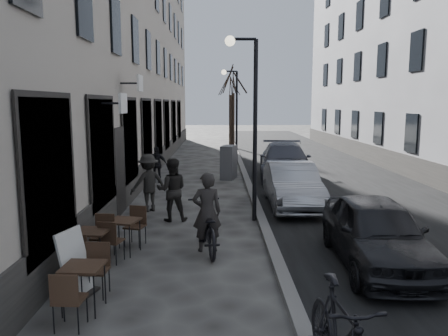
{
  "coord_description": "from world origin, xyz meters",
  "views": [
    {
      "loc": [
        -1.03,
        -6.04,
        3.31
      ],
      "look_at": [
        -0.89,
        4.04,
        1.8
      ],
      "focal_mm": 35.0,
      "sensor_mm": 36.0,
      "label": 1
    }
  ],
  "objects_px": {
    "car_far": "(285,161)",
    "pedestrian_far": "(156,165)",
    "bistro_set_c": "(124,233)",
    "car_near": "(376,232)",
    "streetlamp_far": "(234,106)",
    "utility_cabinet": "(229,162)",
    "pedestrian_mid": "(148,183)",
    "bistro_set_a": "(84,283)",
    "bicycle": "(207,227)",
    "bistro_set_b": "(92,245)",
    "car_mid": "(292,185)",
    "tree_near": "(233,80)",
    "streetlamp_near": "(249,108)",
    "sign_board": "(76,270)",
    "pedestrian_near": "(172,190)",
    "tree_far": "(230,85)"
  },
  "relations": [
    {
      "from": "car_far",
      "to": "pedestrian_far",
      "type": "bearing_deg",
      "value": -165.35
    },
    {
      "from": "bistro_set_c",
      "to": "car_near",
      "type": "xyz_separation_m",
      "value": [
        5.31,
        -0.8,
        0.24
      ]
    },
    {
      "from": "streetlamp_far",
      "to": "utility_cabinet",
      "type": "distance_m",
      "value": 5.69
    },
    {
      "from": "bistro_set_c",
      "to": "pedestrian_mid",
      "type": "bearing_deg",
      "value": 105.44
    },
    {
      "from": "utility_cabinet",
      "to": "car_near",
      "type": "relative_size",
      "value": 0.36
    },
    {
      "from": "utility_cabinet",
      "to": "car_near",
      "type": "distance_m",
      "value": 10.73
    },
    {
      "from": "bistro_set_a",
      "to": "bicycle",
      "type": "xyz_separation_m",
      "value": [
        1.9,
        2.85,
        0.09
      ]
    },
    {
      "from": "bistro_set_b",
      "to": "car_mid",
      "type": "xyz_separation_m",
      "value": [
        4.9,
        5.23,
        0.22
      ]
    },
    {
      "from": "bicycle",
      "to": "car_mid",
      "type": "height_order",
      "value": "car_mid"
    },
    {
      "from": "tree_near",
      "to": "bicycle",
      "type": "relative_size",
      "value": 2.73
    },
    {
      "from": "streetlamp_near",
      "to": "sign_board",
      "type": "distance_m",
      "value": 6.47
    },
    {
      "from": "streetlamp_far",
      "to": "pedestrian_near",
      "type": "xyz_separation_m",
      "value": [
        -2.15,
        -11.99,
        -2.27
      ]
    },
    {
      "from": "tree_far",
      "to": "bistro_set_b",
      "type": "relative_size",
      "value": 3.56
    },
    {
      "from": "car_near",
      "to": "pedestrian_mid",
      "type": "bearing_deg",
      "value": 141.9
    },
    {
      "from": "utility_cabinet",
      "to": "pedestrian_far",
      "type": "bearing_deg",
      "value": -148.41
    },
    {
      "from": "streetlamp_near",
      "to": "pedestrian_mid",
      "type": "distance_m",
      "value": 3.92
    },
    {
      "from": "streetlamp_far",
      "to": "bistro_set_a",
      "type": "xyz_separation_m",
      "value": [
        -3.0,
        -17.41,
        -2.7
      ]
    },
    {
      "from": "car_mid",
      "to": "pedestrian_far",
      "type": "bearing_deg",
      "value": 139.05
    },
    {
      "from": "streetlamp_near",
      "to": "car_near",
      "type": "height_order",
      "value": "streetlamp_near"
    },
    {
      "from": "streetlamp_near",
      "to": "tree_far",
      "type": "distance_m",
      "value": 21.05
    },
    {
      "from": "streetlamp_far",
      "to": "utility_cabinet",
      "type": "xyz_separation_m",
      "value": [
        -0.39,
        -5.13,
        -2.43
      ]
    },
    {
      "from": "bistro_set_b",
      "to": "bistro_set_c",
      "type": "relative_size",
      "value": 1.01
    },
    {
      "from": "streetlamp_far",
      "to": "car_mid",
      "type": "xyz_separation_m",
      "value": [
        1.51,
        -10.34,
        -2.46
      ]
    },
    {
      "from": "sign_board",
      "to": "streetlamp_far",
      "type": "bearing_deg",
      "value": 96.34
    },
    {
      "from": "pedestrian_mid",
      "to": "car_near",
      "type": "distance_m",
      "value": 7.09
    },
    {
      "from": "streetlamp_far",
      "to": "car_far",
      "type": "xyz_separation_m",
      "value": [
        2.08,
        -5.06,
        -2.39
      ]
    },
    {
      "from": "car_far",
      "to": "sign_board",
      "type": "bearing_deg",
      "value": -109.41
    },
    {
      "from": "bicycle",
      "to": "pedestrian_mid",
      "type": "bearing_deg",
      "value": -72.19
    },
    {
      "from": "streetlamp_near",
      "to": "car_mid",
      "type": "distance_m",
      "value": 3.33
    },
    {
      "from": "streetlamp_far",
      "to": "bistro_set_a",
      "type": "relative_size",
      "value": 3.3
    },
    {
      "from": "sign_board",
      "to": "streetlamp_near",
      "type": "bearing_deg",
      "value": 73.31
    },
    {
      "from": "streetlamp_far",
      "to": "bistro_set_c",
      "type": "relative_size",
      "value": 3.22
    },
    {
      "from": "tree_far",
      "to": "bistro_set_b",
      "type": "distance_m",
      "value": 25.16
    },
    {
      "from": "streetlamp_near",
      "to": "bistro_set_c",
      "type": "height_order",
      "value": "streetlamp_near"
    },
    {
      "from": "bistro_set_b",
      "to": "pedestrian_near",
      "type": "xyz_separation_m",
      "value": [
        1.23,
        3.58,
        0.42
      ]
    },
    {
      "from": "tree_near",
      "to": "car_far",
      "type": "xyz_separation_m",
      "value": [
        2.01,
        -8.06,
        -3.89
      ]
    },
    {
      "from": "tree_far",
      "to": "pedestrian_mid",
      "type": "distance_m",
      "value": 20.45
    },
    {
      "from": "pedestrian_mid",
      "to": "bistro_set_c",
      "type": "bearing_deg",
      "value": 60.56
    },
    {
      "from": "streetlamp_far",
      "to": "car_mid",
      "type": "relative_size",
      "value": 1.2
    },
    {
      "from": "streetlamp_near",
      "to": "car_mid",
      "type": "xyz_separation_m",
      "value": [
        1.51,
        1.66,
        -2.46
      ]
    },
    {
      "from": "bistro_set_c",
      "to": "sign_board",
      "type": "height_order",
      "value": "sign_board"
    },
    {
      "from": "pedestrian_mid",
      "to": "car_near",
      "type": "relative_size",
      "value": 0.43
    },
    {
      "from": "utility_cabinet",
      "to": "car_mid",
      "type": "bearing_deg",
      "value": -54.18
    },
    {
      "from": "tree_near",
      "to": "pedestrian_far",
      "type": "bearing_deg",
      "value": -111.27
    },
    {
      "from": "streetlamp_near",
      "to": "utility_cabinet",
      "type": "distance_m",
      "value": 7.3
    },
    {
      "from": "streetlamp_near",
      "to": "car_far",
      "type": "distance_m",
      "value": 7.63
    },
    {
      "from": "pedestrian_near",
      "to": "car_far",
      "type": "xyz_separation_m",
      "value": [
        4.23,
        6.93,
        -0.12
      ]
    },
    {
      "from": "tree_near",
      "to": "pedestrian_far",
      "type": "xyz_separation_m",
      "value": [
        -3.5,
        -8.99,
        -3.9
      ]
    },
    {
      "from": "streetlamp_near",
      "to": "pedestrian_far",
      "type": "xyz_separation_m",
      "value": [
        -3.43,
        6.01,
        -2.4
      ]
    },
    {
      "from": "tree_near",
      "to": "car_mid",
      "type": "height_order",
      "value": "tree_near"
    }
  ]
}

